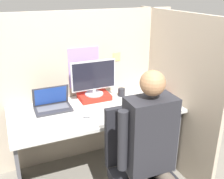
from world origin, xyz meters
name	(u,v)px	position (x,y,z in m)	size (l,w,h in m)	color
cubicle_panel_back	(83,88)	(0.00, 0.77, 0.82)	(2.10, 0.05, 1.63)	tan
cubicle_panel_right	(172,92)	(0.82, 0.30, 0.81)	(0.04, 1.40, 1.63)	tan
desk	(96,125)	(0.00, 0.37, 0.57)	(1.60, 0.75, 0.75)	#B7B7B2
paper_box	(94,96)	(0.07, 0.60, 0.78)	(0.31, 0.23, 0.05)	red
monitor	(94,77)	(0.07, 0.60, 0.98)	(0.47, 0.19, 0.36)	#B2B2B7
laptop	(52,105)	(-0.38, 0.52, 0.79)	(0.34, 0.21, 0.22)	#2D2D33
mouse	(87,116)	(-0.13, 0.24, 0.77)	(0.07, 0.05, 0.03)	gray
stapler	(162,97)	(0.71, 0.32, 0.77)	(0.05, 0.16, 0.05)	#A31919
carrot_toy	(125,112)	(0.21, 0.15, 0.77)	(0.04, 0.12, 0.04)	orange
office_chair	(140,168)	(0.11, -0.32, 0.52)	(0.52, 0.56, 1.00)	black
person	(153,150)	(0.12, -0.47, 0.78)	(0.48, 0.40, 1.35)	brown
coffee_mug	(122,92)	(0.36, 0.56, 0.79)	(0.07, 0.07, 0.08)	#232328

